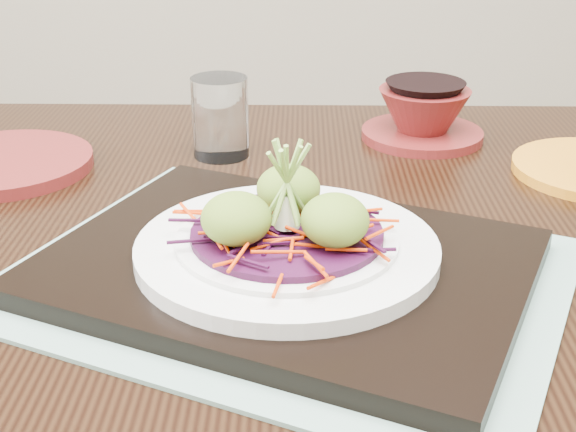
{
  "coord_description": "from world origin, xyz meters",
  "views": [
    {
      "loc": [
        -0.06,
        -0.48,
        1.09
      ],
      "look_at": [
        -0.09,
        0.08,
        0.83
      ],
      "focal_mm": 50.0,
      "sensor_mm": 36.0,
      "label": 1
    }
  ],
  "objects_px": {
    "water_glass": "(220,117)",
    "terracotta_bowl_set": "(423,117)",
    "dining_table": "(305,356)",
    "serving_tray": "(287,266)",
    "white_plate": "(287,248)",
    "terracotta_side_plate": "(3,163)"
  },
  "relations": [
    {
      "from": "dining_table",
      "to": "terracotta_bowl_set",
      "type": "relative_size",
      "value": 7.82
    },
    {
      "from": "serving_tray",
      "to": "terracotta_bowl_set",
      "type": "xyz_separation_m",
      "value": [
        0.14,
        0.34,
        0.01
      ]
    },
    {
      "from": "water_glass",
      "to": "terracotta_bowl_set",
      "type": "relative_size",
      "value": 0.53
    },
    {
      "from": "white_plate",
      "to": "serving_tray",
      "type": "bearing_deg",
      "value": -153.43
    },
    {
      "from": "serving_tray",
      "to": "terracotta_bowl_set",
      "type": "relative_size",
      "value": 2.19
    },
    {
      "from": "terracotta_bowl_set",
      "to": "dining_table",
      "type": "bearing_deg",
      "value": -113.8
    },
    {
      "from": "dining_table",
      "to": "terracotta_bowl_set",
      "type": "height_order",
      "value": "terracotta_bowl_set"
    },
    {
      "from": "serving_tray",
      "to": "terracotta_bowl_set",
      "type": "distance_m",
      "value": 0.37
    },
    {
      "from": "dining_table",
      "to": "terracotta_side_plate",
      "type": "distance_m",
      "value": 0.38
    },
    {
      "from": "dining_table",
      "to": "terracotta_side_plate",
      "type": "relative_size",
      "value": 6.93
    },
    {
      "from": "white_plate",
      "to": "water_glass",
      "type": "relative_size",
      "value": 2.69
    },
    {
      "from": "terracotta_side_plate",
      "to": "terracotta_bowl_set",
      "type": "bearing_deg",
      "value": 14.37
    },
    {
      "from": "water_glass",
      "to": "serving_tray",
      "type": "bearing_deg",
      "value": -73.3
    },
    {
      "from": "dining_table",
      "to": "white_plate",
      "type": "distance_m",
      "value": 0.14
    },
    {
      "from": "dining_table",
      "to": "white_plate",
      "type": "bearing_deg",
      "value": -108.03
    },
    {
      "from": "serving_tray",
      "to": "terracotta_side_plate",
      "type": "height_order",
      "value": "serving_tray"
    },
    {
      "from": "serving_tray",
      "to": "white_plate",
      "type": "distance_m",
      "value": 0.02
    },
    {
      "from": "serving_tray",
      "to": "water_glass",
      "type": "height_order",
      "value": "water_glass"
    },
    {
      "from": "dining_table",
      "to": "serving_tray",
      "type": "distance_m",
      "value": 0.12
    },
    {
      "from": "white_plate",
      "to": "terracotta_side_plate",
      "type": "height_order",
      "value": "white_plate"
    },
    {
      "from": "serving_tray",
      "to": "terracotta_bowl_set",
      "type": "height_order",
      "value": "terracotta_bowl_set"
    },
    {
      "from": "dining_table",
      "to": "water_glass",
      "type": "height_order",
      "value": "water_glass"
    }
  ]
}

